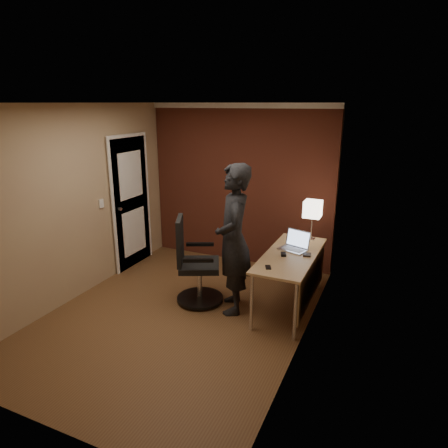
{
  "coord_description": "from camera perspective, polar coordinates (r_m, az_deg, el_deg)",
  "views": [
    {
      "loc": [
        2.28,
        -3.8,
        2.5
      ],
      "look_at": [
        0.35,
        0.55,
        1.05
      ],
      "focal_mm": 32.0,
      "sensor_mm": 36.0,
      "label": 1
    }
  ],
  "objects": [
    {
      "name": "laptop",
      "position": [
        5.11,
        10.16,
        -2.85
      ],
      "size": [
        0.39,
        0.35,
        0.23
      ],
      "color": "silver",
      "rests_on": "desk"
    },
    {
      "name": "phone",
      "position": [
        4.52,
        6.32,
        -6.15
      ],
      "size": [
        0.1,
        0.13,
        0.01
      ],
      "primitive_type": "cube",
      "rotation": [
        0.0,
        0.0,
        0.39
      ],
      "color": "black",
      "rests_on": "desk"
    },
    {
      "name": "wallet",
      "position": [
        4.93,
        11.79,
        -4.32
      ],
      "size": [
        0.1,
        0.12,
        0.02
      ],
      "primitive_type": "cube",
      "rotation": [
        0.0,
        0.0,
        0.15
      ],
      "color": "black",
      "rests_on": "desk"
    },
    {
      "name": "mouse",
      "position": [
        4.88,
        8.48,
        -4.3
      ],
      "size": [
        0.09,
        0.11,
        0.03
      ],
      "primitive_type": "cube",
      "rotation": [
        0.0,
        0.0,
        0.35
      ],
      "color": "black",
      "rests_on": "desk"
    },
    {
      "name": "person",
      "position": [
        4.8,
        1.37,
        -2.26
      ],
      "size": [
        0.68,
        0.8,
        1.84
      ],
      "primitive_type": "imported",
      "rotation": [
        0.0,
        0.0,
        -1.14
      ],
      "color": "black",
      "rests_on": "ground"
    },
    {
      "name": "desk_lamp",
      "position": [
        5.4,
        12.55,
        2.04
      ],
      "size": [
        0.22,
        0.22,
        0.54
      ],
      "color": "silver",
      "rests_on": "desk"
    },
    {
      "name": "room",
      "position": [
        6.03,
        -1.6,
        6.12
      ],
      "size": [
        4.0,
        4.0,
        4.0
      ],
      "color": "brown",
      "rests_on": "ground"
    },
    {
      "name": "desk",
      "position": [
        4.99,
        10.28,
        -5.71
      ],
      "size": [
        0.6,
        1.5,
        0.73
      ],
      "color": "tan",
      "rests_on": "ground"
    },
    {
      "name": "office_chair",
      "position": [
        5.15,
        -4.32,
        -6.06
      ],
      "size": [
        0.67,
        0.71,
        1.11
      ],
      "color": "black",
      "rests_on": "ground"
    }
  ]
}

